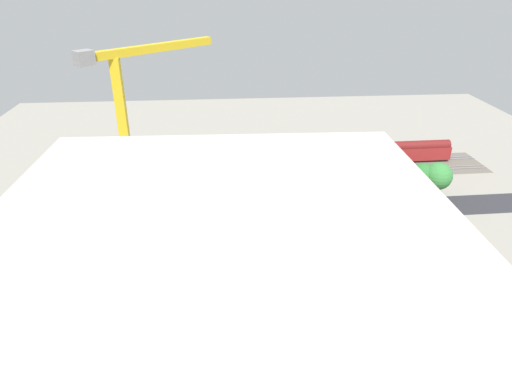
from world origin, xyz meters
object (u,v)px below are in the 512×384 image
street_tree_0 (422,175)px  street_tree_3 (245,186)px  box_truck_1 (315,220)px  street_tree_4 (285,177)px  platform_canopy_far (287,161)px  box_truck_0 (265,223)px  parked_car_3 (310,218)px  construction_building (263,245)px  platform_canopy_near (263,172)px  passenger_coach (415,151)px  locomotive (341,157)px  parked_car_2 (341,217)px  box_truck_2 (222,225)px  street_tree_2 (312,185)px  parked_car_1 (373,216)px  parked_car_0 (403,214)px  street_tree_1 (438,176)px  traffic_light (174,190)px  tower_crane (135,151)px  parked_car_4 (276,220)px

street_tree_0 → street_tree_3: size_ratio=1.20×
box_truck_1 → street_tree_4: size_ratio=0.95×
platform_canopy_far → box_truck_0: platform_canopy_far is taller
parked_car_3 → construction_building: (11.85, 19.23, 6.47)m
platform_canopy_near → construction_building: bearing=84.6°
platform_canopy_near → street_tree_0: 37.27m
passenger_coach → construction_building: (47.02, 49.46, 4.05)m
passenger_coach → street_tree_3: size_ratio=2.78×
locomotive → parked_car_2: size_ratio=3.60×
parked_car_3 → street_tree_0: street_tree_0 is taller
platform_canopy_near → box_truck_2: (10.34, 21.32, -2.02)m
platform_canopy_near → box_truck_1: 22.60m
street_tree_2 → street_tree_4: bearing=-18.0°
parked_car_1 → street_tree_0: size_ratio=0.52×
passenger_coach → parked_car_0: size_ratio=4.18×
parked_car_1 → street_tree_0: street_tree_0 is taller
passenger_coach → box_truck_0: (45.02, 32.94, -1.54)m
parked_car_1 → construction_building: bearing=36.4°
street_tree_1 → parked_car_1: bearing=25.5°
parked_car_2 → box_truck_1: bearing=22.9°
construction_building → street_tree_0: (-39.66, -28.39, -1.74)m
box_truck_1 → street_tree_1: street_tree_1 is taller
street_tree_4 → parked_car_3: bearing=114.2°
box_truck_0 → traffic_light: (19.33, -10.93, 2.71)m
street_tree_0 → locomotive: bearing=-57.6°
parked_car_3 → street_tree_4: size_ratio=0.44×
tower_crane → street_tree_1: 68.22m
locomotive → parked_car_0: 30.90m
street_tree_2 → platform_canopy_near: bearing=-46.8°
platform_canopy_near → parked_car_3: (-8.34, 18.06, -2.98)m
platform_canopy_far → parked_car_3: 24.38m
platform_canopy_far → box_truck_2: 32.35m
box_truck_2 → passenger_coach: bearing=-148.1°
parked_car_1 → box_truck_0: box_truck_0 is taller
parked_car_1 → traffic_light: bearing=-11.5°
platform_canopy_near → street_tree_3: bearing=60.5°
box_truck_1 → parked_car_0: bearing=-172.7°
parked_car_0 → parked_car_1: parked_car_0 is taller
box_truck_0 → parked_car_3: bearing=-164.6°
box_truck_2 → street_tree_4: size_ratio=1.09×
tower_crane → passenger_coach: bearing=-147.2°
tower_crane → street_tree_2: tower_crane is taller
parked_car_1 → parked_car_4: 20.85m
parked_car_4 → box_truck_0: bearing=40.3°
street_tree_0 → traffic_light: street_tree_0 is taller
platform_canopy_far → locomotive: size_ratio=4.11×
platform_canopy_near → street_tree_0: street_tree_0 is taller
parked_car_2 → platform_canopy_far: bearing=-71.0°
box_truck_1 → street_tree_2: (-1.03, -10.15, 2.93)m
locomotive → parked_car_3: (14.42, 30.23, -1.05)m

